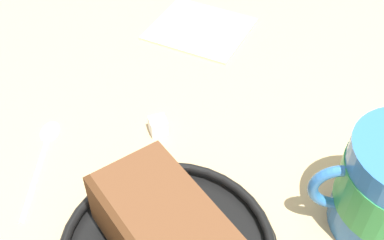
# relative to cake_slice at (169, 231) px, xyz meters

# --- Properties ---
(ground_plane) EXTENTS (1.47, 1.47, 0.03)m
(ground_plane) POSITION_rel_cake_slice_xyz_m (0.12, -0.03, -0.05)
(ground_plane) COLOR tan
(cake_slice) EXTENTS (0.14, 0.13, 0.06)m
(cake_slice) POSITION_rel_cake_slice_xyz_m (0.00, 0.00, 0.00)
(cake_slice) COLOR #472814
(cake_slice) RESTS_ON small_plate
(teaspoon) EXTENTS (0.13, 0.02, 0.01)m
(teaspoon) POSITION_rel_cake_slice_xyz_m (0.12, 0.13, -0.03)
(teaspoon) COLOR silver
(teaspoon) RESTS_ON ground_plane
(folded_napkin) EXTENTS (0.15, 0.16, 0.01)m
(folded_napkin) POSITION_rel_cake_slice_xyz_m (0.34, -0.03, -0.04)
(folded_napkin) COLOR beige
(folded_napkin) RESTS_ON ground_plane
(sugar_cube) EXTENTS (0.02, 0.02, 0.02)m
(sugar_cube) POSITION_rel_cake_slice_xyz_m (0.14, 0.02, -0.03)
(sugar_cube) COLOR white
(sugar_cube) RESTS_ON ground_plane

